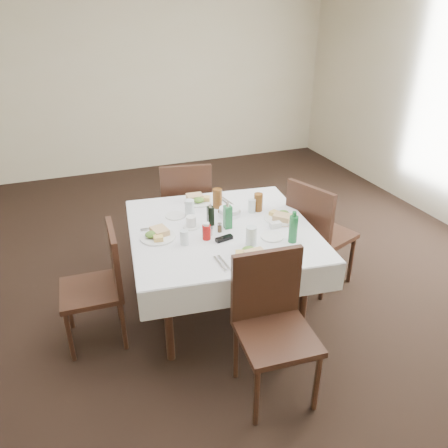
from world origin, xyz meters
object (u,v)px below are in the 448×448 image
object	(u,v)px
ketchup_bottle	(206,232)
chair_east	(316,229)
bread_basket	(229,212)
chair_south	(272,317)
green_bottle	(293,229)
oil_cruet_green	(228,216)
dining_table	(222,236)
coffee_mug	(191,222)
oil_cruet_dark	(210,215)
water_w	(184,238)
water_n	(190,208)
water_s	(251,236)
chair_north	(186,203)
chair_west	(102,279)
water_e	(252,206)

from	to	relation	value
ketchup_bottle	chair_east	bearing A→B (deg)	8.20
chair_east	bread_basket	world-z (taller)	chair_east
chair_south	chair_east	size ratio (longest dim) A/B	0.97
chair_east	green_bottle	world-z (taller)	chair_east
oil_cruet_green	ketchup_bottle	xyz separation A→B (m)	(-0.21, -0.11, -0.04)
dining_table	green_bottle	size ratio (longest dim) A/B	6.41
ketchup_bottle	coffee_mug	bearing A→B (deg)	102.71
chair_south	ketchup_bottle	distance (m)	0.82
oil_cruet_dark	oil_cruet_green	world-z (taller)	oil_cruet_green
water_w	coffee_mug	world-z (taller)	water_w
chair_south	water_n	size ratio (longest dim) A/B	6.91
water_n	water_w	distance (m)	0.47
dining_table	oil_cruet_green	size ratio (longest dim) A/B	6.57
water_s	coffee_mug	world-z (taller)	water_s
chair_north	chair_south	xyz separation A→B (m)	(0.03, -1.82, -0.01)
chair_north	green_bottle	distance (m)	1.43
water_w	bread_basket	distance (m)	0.59
oil_cruet_dark	water_n	bearing A→B (deg)	117.11
chair_west	chair_south	bearing A→B (deg)	-41.97
chair_east	bread_basket	xyz separation A→B (m)	(-0.74, 0.17, 0.22)
bread_basket	coffee_mug	xyz separation A→B (m)	(-0.36, -0.10, 0.01)
water_n	oil_cruet_dark	world-z (taller)	oil_cruet_dark
chair_south	green_bottle	xyz separation A→B (m)	(0.40, 0.50, 0.31)
bread_basket	chair_east	bearing A→B (deg)	-12.78
chair_east	water_w	size ratio (longest dim) A/B	9.04
chair_west	water_n	world-z (taller)	chair_west
chair_west	oil_cruet_green	world-z (taller)	oil_cruet_green
coffee_mug	water_w	bearing A→B (deg)	-117.48
oil_cruet_green	coffee_mug	size ratio (longest dim) A/B	1.83
oil_cruet_dark	ketchup_bottle	world-z (taller)	oil_cruet_dark
water_e	bread_basket	bearing A→B (deg)	175.36
dining_table	bread_basket	size ratio (longest dim) A/B	8.28
bread_basket	oil_cruet_green	xyz separation A→B (m)	(-0.09, -0.21, 0.07)
chair_north	oil_cruet_green	bearing A→B (deg)	-85.86
water_e	oil_cruet_green	bearing A→B (deg)	-146.67
bread_basket	coffee_mug	world-z (taller)	coffee_mug
chair_west	water_e	distance (m)	1.32
chair_east	green_bottle	size ratio (longest dim) A/B	4.15
coffee_mug	green_bottle	world-z (taller)	green_bottle
water_n	water_w	bearing A→B (deg)	-111.48
oil_cruet_dark	water_w	bearing A→B (deg)	-141.19
bread_basket	water_w	bearing A→B (deg)	-145.04
water_s	bread_basket	bearing A→B (deg)	86.58
chair_east	oil_cruet_dark	bearing A→B (deg)	176.63
oil_cruet_dark	oil_cruet_green	xyz separation A→B (m)	(0.11, -0.09, 0.02)
green_bottle	chair_north	bearing A→B (deg)	108.10
water_n	oil_cruet_green	distance (m)	0.37
water_n	oil_cruet_green	size ratio (longest dim) A/B	0.60
coffee_mug	green_bottle	size ratio (longest dim) A/B	0.53
chair_west	ketchup_bottle	world-z (taller)	chair_west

